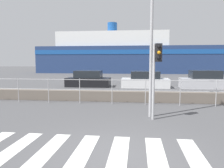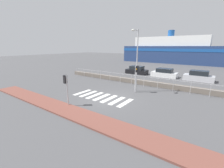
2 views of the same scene
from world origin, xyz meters
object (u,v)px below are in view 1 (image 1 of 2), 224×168
parked_car_black (88,80)px  parked_car_white (145,80)px  traffic_light_far (157,64)px  ferry_boat (131,56)px  streetlamp (152,13)px  parked_car_silver (205,81)px

parked_car_black → parked_car_white: parked_car_black is taller
traffic_light_far → ferry_boat: ferry_boat is taller
parked_car_white → parked_car_black: bearing=180.0°
traffic_light_far → streetlamp: size_ratio=0.44×
ferry_boat → parked_car_silver: bearing=-73.3°
streetlamp → parked_car_black: 11.84m
ferry_boat → parked_car_silver: ferry_boat is taller
ferry_boat → streetlamp: bearing=-86.8°
ferry_boat → parked_car_black: (-2.98, -22.93, -2.63)m
streetlamp → parked_car_white: 10.82m
streetlamp → parked_car_black: streetlamp is taller
traffic_light_far → parked_car_black: (-5.01, 10.44, -1.53)m
streetlamp → ferry_boat: (-1.85, 33.18, -0.82)m
ferry_boat → parked_car_white: (1.98, -22.93, -2.64)m
parked_car_silver → parked_car_white: bearing=180.0°
traffic_light_far → ferry_boat: 33.45m
ferry_boat → parked_car_black: bearing=-97.4°
parked_car_black → parked_car_silver: 9.86m
streetlamp → parked_car_black: (-4.82, 10.26, -3.44)m
parked_car_black → parked_car_white: bearing=0.0°
parked_car_white → traffic_light_far: bearing=-89.7°
streetlamp → parked_car_silver: 11.93m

